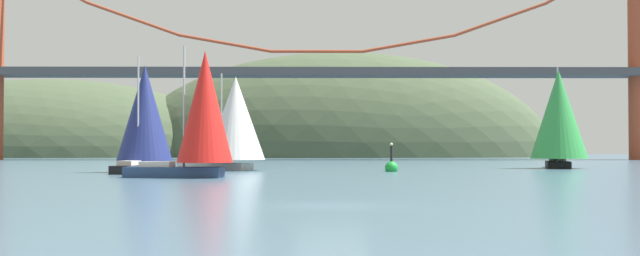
{
  "coord_description": "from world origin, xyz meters",
  "views": [
    {
      "loc": [
        -0.65,
        -27.89,
        2.1
      ],
      "look_at": [
        0.0,
        44.74,
        3.79
      ],
      "focal_mm": 44.26,
      "sensor_mm": 36.0,
      "label": 1
    }
  ],
  "objects": [
    {
      "name": "sailboat_green_sail",
      "position": [
        22.65,
        46.5,
        4.92
      ],
      "size": [
        6.46,
        9.58,
        9.77
      ],
      "color": "black",
      "rests_on": "ground_plane"
    },
    {
      "name": "headland_left",
      "position": [
        -55.0,
        135.0,
        0.0
      ],
      "size": [
        80.05,
        44.0,
        31.88
      ],
      "primitive_type": "ellipsoid",
      "color": "#425138",
      "rests_on": "ground_plane"
    },
    {
      "name": "sailboat_red_spinnaker",
      "position": [
        -8.09,
        25.02,
        4.41
      ],
      "size": [
        7.56,
        4.18,
        8.89
      ],
      "color": "navy",
      "rests_on": "ground_plane"
    },
    {
      "name": "ground_plane",
      "position": [
        0.0,
        0.0,
        0.0
      ],
      "size": [
        360.0,
        360.0,
        0.0
      ],
      "primitive_type": "plane",
      "color": "#426075"
    },
    {
      "name": "channel_buoy",
      "position": [
        5.89,
        37.7,
        0.37
      ],
      "size": [
        1.1,
        1.1,
        2.64
      ],
      "color": "green",
      "rests_on": "ground_plane"
    },
    {
      "name": "headland_center",
      "position": [
        5.0,
        135.0,
        0.0
      ],
      "size": [
        88.26,
        44.0,
        43.02
      ],
      "primitive_type": "ellipsoid",
      "color": "#425138",
      "rests_on": "ground_plane"
    },
    {
      "name": "sailboat_navy_sail",
      "position": [
        -14.24,
        35.57,
        4.6
      ],
      "size": [
        5.12,
        7.73,
        9.19
      ],
      "color": "black",
      "rests_on": "ground_plane"
    },
    {
      "name": "sailboat_white_mainsail",
      "position": [
        -7.51,
        40.86,
        4.36
      ],
      "size": [
        8.95,
        7.2,
        8.56
      ],
      "color": "#B7B2A8",
      "rests_on": "ground_plane"
    },
    {
      "name": "suspension_bridge",
      "position": [
        0.0,
        95.0,
        14.61
      ],
      "size": [
        136.62,
        6.0,
        32.42
      ],
      "color": "#A34228",
      "rests_on": "ground_plane"
    }
  ]
}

